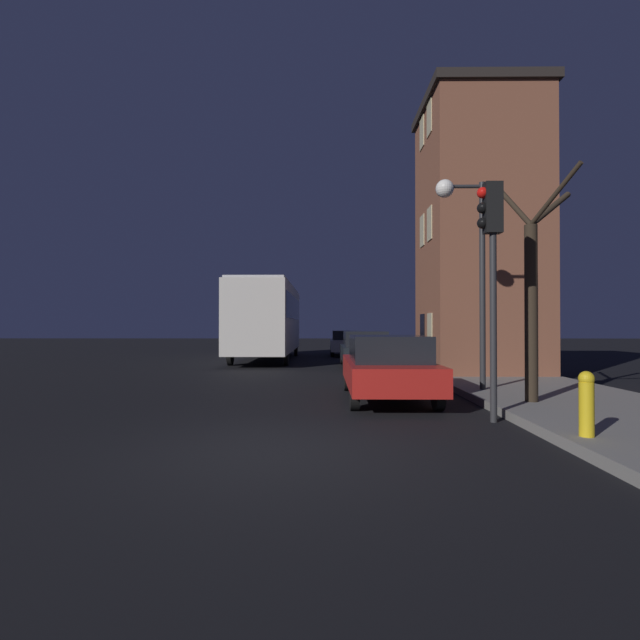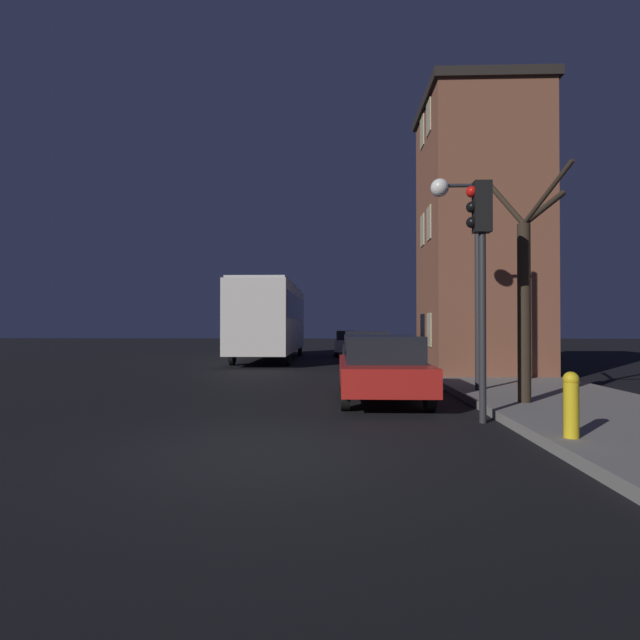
# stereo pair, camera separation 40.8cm
# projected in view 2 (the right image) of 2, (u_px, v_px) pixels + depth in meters

# --- Properties ---
(ground_plane) EXTENTS (120.00, 120.00, 0.00)m
(ground_plane) POSITION_uv_depth(u_px,v_px,m) (256.00, 449.00, 6.85)
(ground_plane) COLOR black
(brick_building) EXTENTS (3.84, 4.35, 9.32)m
(brick_building) POSITION_uv_depth(u_px,v_px,m) (479.00, 233.00, 16.95)
(brick_building) COLOR brown
(brick_building) RESTS_ON sidewalk
(streetlamp) EXTENTS (1.19, 0.44, 5.08)m
(streetlamp) POSITION_uv_depth(u_px,v_px,m) (460.00, 238.00, 11.97)
(streetlamp) COLOR #28282B
(streetlamp) RESTS_ON sidewalk
(traffic_light) EXTENTS (0.43, 0.24, 4.24)m
(traffic_light) POSITION_uv_depth(u_px,v_px,m) (480.00, 249.00, 8.74)
(traffic_light) COLOR #28282B
(traffic_light) RESTS_ON ground
(bare_tree) EXTENTS (1.68, 2.02, 4.64)m
(bare_tree) POSITION_uv_depth(u_px,v_px,m) (526.00, 292.00, 10.05)
(bare_tree) COLOR #2D2319
(bare_tree) RESTS_ON sidewalk
(bus) EXTENTS (2.60, 10.71, 3.72)m
(bus) POSITION_uv_depth(u_px,v_px,m) (271.00, 316.00, 24.87)
(bus) COLOR beige
(bus) RESTS_ON ground
(car_near_lane) EXTENTS (1.86, 4.71, 1.47)m
(car_near_lane) POSITION_uv_depth(u_px,v_px,m) (381.00, 366.00, 11.42)
(car_near_lane) COLOR #B21E19
(car_near_lane) RESTS_ON ground
(car_mid_lane) EXTENTS (1.88, 4.72, 1.48)m
(car_mid_lane) POSITION_uv_depth(u_px,v_px,m) (366.00, 349.00, 20.31)
(car_mid_lane) COLOR black
(car_mid_lane) RESTS_ON ground
(car_far_lane) EXTENTS (1.81, 4.24, 1.42)m
(car_far_lane) POSITION_uv_depth(u_px,v_px,m) (350.00, 343.00, 28.38)
(car_far_lane) COLOR #B7BABF
(car_far_lane) RESTS_ON ground
(fire_hydrant) EXTENTS (0.21, 0.21, 0.91)m
(fire_hydrant) POSITION_uv_depth(u_px,v_px,m) (571.00, 403.00, 6.82)
(fire_hydrant) COLOR gold
(fire_hydrant) RESTS_ON sidewalk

